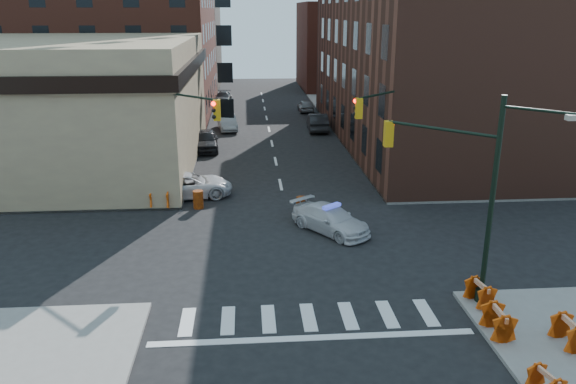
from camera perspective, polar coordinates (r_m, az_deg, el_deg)
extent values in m
plane|color=black|center=(27.55, 0.54, -5.41)|extent=(140.00, 140.00, 0.00)
cube|color=gray|center=(62.53, -23.85, 6.47)|extent=(34.00, 54.50, 0.15)
cube|color=gray|center=(64.09, 19.04, 7.27)|extent=(34.00, 54.50, 0.15)
cube|color=tan|center=(44.73, -23.89, 8.20)|extent=(22.00, 22.00, 9.00)
cube|color=#5D291D|center=(67.22, -19.34, 17.96)|extent=(25.00, 25.00, 24.00)
cube|color=#522C21|center=(50.20, 13.65, 13.01)|extent=(14.00, 34.00, 14.00)
cube|color=brown|center=(88.33, -13.83, 15.61)|extent=(20.00, 18.00, 16.00)
cube|color=#5D291D|center=(84.89, 6.91, 14.55)|extent=(16.00, 16.00, 12.00)
cylinder|color=black|center=(21.98, 19.98, -1.14)|extent=(0.20, 0.20, 8.00)
cylinder|color=black|center=(23.42, 19.00, -9.84)|extent=(0.44, 0.44, 0.50)
cylinder|color=black|center=(22.19, 15.26, 6.19)|extent=(3.27, 3.27, 0.12)
cube|color=#BF8C0C|center=(23.32, 10.18, 5.84)|extent=(0.35, 0.35, 1.05)
sphere|color=#FF0C05|center=(23.43, 10.51, 6.76)|extent=(0.22, 0.22, 0.22)
sphere|color=black|center=(23.50, 10.46, 5.97)|extent=(0.22, 0.22, 0.22)
sphere|color=black|center=(23.57, 10.42, 5.18)|extent=(0.22, 0.22, 0.22)
cylinder|color=black|center=(20.78, 24.13, 7.59)|extent=(1.91, 1.91, 0.10)
cylinder|color=black|center=(32.55, -12.46, 5.52)|extent=(0.20, 0.20, 8.00)
cylinder|color=black|center=(33.54, -12.04, -0.74)|extent=(0.44, 0.44, 0.50)
cylinder|color=black|center=(30.36, -10.17, 9.59)|extent=(3.27, 3.27, 0.12)
cube|color=#BF8C0C|center=(28.75, -7.23, 8.25)|extent=(0.35, 0.35, 1.05)
sphere|color=#FF0C05|center=(28.55, -7.59, 8.88)|extent=(0.22, 0.22, 0.22)
sphere|color=black|center=(28.60, -7.56, 8.23)|extent=(0.22, 0.22, 0.22)
sphere|color=black|center=(28.66, -7.54, 7.58)|extent=(0.22, 0.22, 0.22)
cylinder|color=black|center=(33.44, 11.39, 5.92)|extent=(0.20, 0.20, 8.00)
cylinder|color=black|center=(34.40, 11.01, -0.20)|extent=(0.44, 0.44, 0.50)
cylinder|color=black|center=(31.09, 9.58, 9.81)|extent=(3.27, 3.27, 0.12)
cube|color=#BF8C0C|center=(29.29, 7.20, 8.43)|extent=(0.35, 0.35, 1.05)
sphere|color=#FF0C05|center=(29.35, 6.87, 9.16)|extent=(0.22, 0.22, 0.22)
sphere|color=black|center=(29.40, 6.85, 8.52)|extent=(0.22, 0.22, 0.22)
sphere|color=black|center=(29.46, 6.82, 7.89)|extent=(0.22, 0.22, 0.22)
cylinder|color=black|center=(52.95, 6.34, 7.57)|extent=(0.24, 0.24, 2.60)
sphere|color=#955D15|center=(52.62, 6.41, 9.76)|extent=(3.00, 3.00, 3.00)
cylinder|color=black|center=(60.72, 4.97, 8.94)|extent=(0.24, 0.24, 2.60)
sphere|color=#955D15|center=(60.43, 5.02, 10.86)|extent=(3.00, 3.00, 3.00)
imported|color=silver|center=(29.05, 4.34, -2.77)|extent=(4.29, 4.81, 1.34)
imported|color=silver|center=(34.80, -10.12, 0.68)|extent=(5.77, 3.41, 1.50)
imported|color=black|center=(46.46, -8.36, 5.23)|extent=(2.28, 4.97, 1.65)
imported|color=#979AA0|center=(54.22, -6.19, 7.06)|extent=(2.17, 4.68, 1.49)
imported|color=black|center=(70.78, -6.61, 9.54)|extent=(2.14, 4.65, 1.32)
imported|color=black|center=(53.68, 3.01, 7.11)|extent=(1.88, 5.04, 1.64)
imported|color=gray|center=(64.05, 1.80, 8.77)|extent=(1.61, 3.97, 1.35)
imported|color=black|center=(33.77, -12.96, 0.48)|extent=(0.71, 0.53, 1.79)
imported|color=black|center=(37.06, -19.47, 1.44)|extent=(0.97, 0.82, 1.77)
imported|color=#212932|center=(34.92, -22.19, 0.00)|extent=(1.01, 0.84, 1.61)
cylinder|color=red|center=(31.29, 1.38, -1.45)|extent=(0.73, 0.73, 1.06)
cylinder|color=#C02E09|center=(32.79, -9.10, -0.76)|extent=(0.70, 0.70, 1.05)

